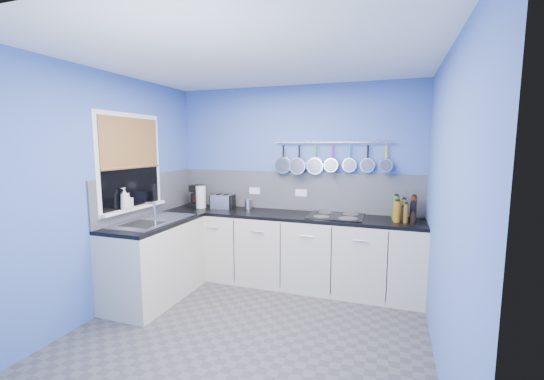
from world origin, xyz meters
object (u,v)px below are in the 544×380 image
Objects in this scene: paper_towel at (201,197)px; coffee_maker at (196,196)px; toaster at (223,202)px; soap_bottle_a at (125,199)px; canister at (248,204)px; soap_bottle_b at (129,201)px; hob at (336,216)px.

coffee_maker is at bearing 150.33° from paper_towel.
toaster is (0.41, -0.01, -0.06)m from coffee_maker.
toaster is (0.60, 1.14, -0.18)m from soap_bottle_a.
toaster is 0.35m from canister.
soap_bottle_a reaches higher than soap_bottle_b.
hob is (1.53, -0.03, -0.09)m from toaster.
toaster is at bearing -0.07° from coffee_maker.
canister is (0.95, 1.14, -0.17)m from soap_bottle_b.
soap_bottle_a is 1.30m from toaster.
canister is at bearing 1.01° from toaster.
coffee_maker is 1.94m from hob.
canister is (0.64, 0.12, -0.08)m from paper_towel.
canister reaches higher than hob.
coffee_maker reaches higher than toaster.
paper_towel is at bearing 73.38° from soap_bottle_b.
soap_bottle_a is 1.54m from canister.
paper_towel is 0.66m from canister.
soap_bottle_b is (0.00, 0.06, -0.03)m from soap_bottle_a.
soap_bottle_b reaches higher than canister.
coffee_maker is 0.76m from canister.
coffee_maker is (0.19, 1.09, -0.09)m from soap_bottle_b.
soap_bottle_b is 1.31× the size of canister.
paper_towel reaches higher than hob.
soap_bottle_a is 0.81× the size of paper_towel.
coffee_maker is at bearing 169.69° from toaster.
paper_towel is 1.83m from hob.
canister is at bearing 5.16° from coffee_maker.
canister is at bearing 50.27° from soap_bottle_b.
soap_bottle_a is at bearing -152.41° from hob.
soap_bottle_a reaches higher than toaster.
paper_towel is 1.02× the size of toaster.
soap_bottle_b is 2.38m from hob.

